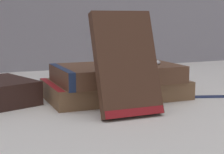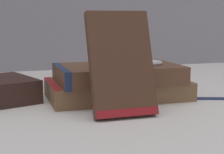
% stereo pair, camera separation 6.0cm
% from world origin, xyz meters
% --- Properties ---
extents(ground_plane, '(3.00, 3.00, 0.00)m').
position_xyz_m(ground_plane, '(0.00, 0.00, 0.00)').
color(ground_plane, white).
extents(book_flat_bottom, '(0.26, 0.15, 0.03)m').
position_xyz_m(book_flat_bottom, '(0.03, 0.01, 0.02)').
color(book_flat_bottom, brown).
rests_on(book_flat_bottom, ground_plane).
extents(book_flat_top, '(0.23, 0.14, 0.03)m').
position_xyz_m(book_flat_top, '(0.03, -0.00, 0.05)').
color(book_flat_top, brown).
rests_on(book_flat_top, book_flat_bottom).
extents(book_leaning_front, '(0.10, 0.07, 0.16)m').
position_xyz_m(book_leaning_front, '(0.00, -0.11, 0.08)').
color(book_leaning_front, '#4C2D1E').
rests_on(book_leaning_front, ground_plane).
extents(pocket_watch, '(0.05, 0.05, 0.01)m').
position_xyz_m(pocket_watch, '(0.09, -0.01, 0.07)').
color(pocket_watch, white).
rests_on(pocket_watch, book_flat_top).
extents(reading_glasses, '(0.10, 0.06, 0.00)m').
position_xyz_m(reading_glasses, '(-0.04, 0.16, 0.00)').
color(reading_glasses, '#ADADB2').
rests_on(reading_glasses, ground_plane).
extents(fountain_pen, '(0.14, 0.06, 0.01)m').
position_xyz_m(fountain_pen, '(0.21, -0.06, 0.00)').
color(fountain_pen, '#1E284C').
rests_on(fountain_pen, ground_plane).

